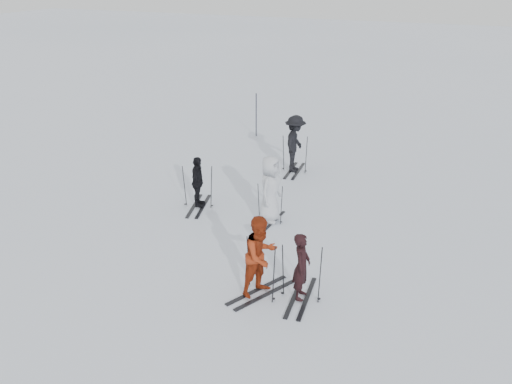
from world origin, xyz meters
TOP-DOWN VIEW (x-y plane):
  - ground at (0.00, 0.00)m, footprint 120.00×120.00m
  - skier_near_dark at (2.44, -2.11)m, footprint 0.44×0.61m
  - skier_red at (1.55, -2.29)m, footprint 1.02×1.12m
  - skier_grey at (0.28, 1.36)m, footprint 0.65×0.97m
  - skier_uphill_left at (-2.12, 1.46)m, footprint 0.61×0.98m
  - skier_uphill_far at (-0.50, 5.60)m, footprint 0.88×1.37m
  - skis_near_dark at (2.44, -2.11)m, footprint 1.97×1.21m
  - skis_red at (1.55, -2.29)m, footprint 2.11×1.67m
  - skis_grey at (0.28, 1.36)m, footprint 1.62×0.89m
  - skis_uphill_left at (-2.12, 1.46)m, footprint 2.06×1.45m
  - skis_uphill_far at (-0.50, 5.60)m, footprint 1.95×1.18m
  - piste_marker at (-3.49, 9.07)m, footprint 0.05×0.05m

SIDE VIEW (x-z plane):
  - ground at x=0.00m, z-range 0.00..0.00m
  - skis_grey at x=0.28m, z-range 0.00..1.16m
  - skis_uphill_far at x=-0.50m, z-range 0.00..1.35m
  - skis_near_dark at x=2.44m, z-range 0.00..1.36m
  - skis_uphill_left at x=-2.12m, z-range 0.00..1.36m
  - skis_red at x=1.55m, z-range 0.00..1.36m
  - skier_near_dark at x=2.44m, z-range 0.00..1.56m
  - skier_uphill_left at x=-2.12m, z-range 0.00..1.56m
  - piste_marker at x=-3.49m, z-range 0.00..1.86m
  - skier_red at x=1.55m, z-range 0.00..1.87m
  - skier_grey at x=0.28m, z-range 0.00..1.95m
  - skier_uphill_far at x=-0.50m, z-range 0.00..2.01m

